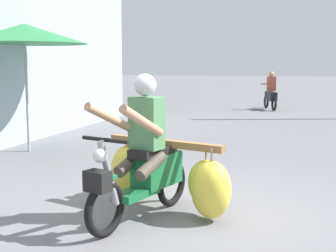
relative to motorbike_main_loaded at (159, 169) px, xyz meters
name	(u,v)px	position (x,y,z in m)	size (l,w,h in m)	color
ground_plane	(187,216)	(0.34, -0.05, -0.50)	(120.00, 120.00, 0.00)	slate
motorbike_main_loaded	(159,169)	(0.00, 0.00, 0.00)	(1.69, 2.00, 1.58)	black
motorbike_distant_ahead_left	(271,94)	(0.30, 12.54, 0.06)	(0.71, 1.56, 1.40)	black
market_umbrella_near_shop	(24,34)	(-3.53, 2.80, 1.73)	(2.35, 2.35, 2.43)	#99999E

